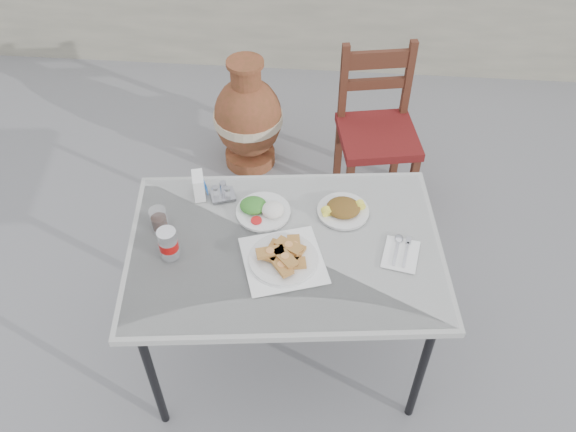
# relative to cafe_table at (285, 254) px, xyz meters

# --- Properties ---
(ground) EXTENTS (80.00, 80.00, 0.00)m
(ground) POSITION_rel_cafe_table_xyz_m (0.07, -0.09, -0.66)
(ground) COLOR slate
(ground) RESTS_ON ground
(cafe_table) EXTENTS (1.24, 0.91, 0.71)m
(cafe_table) POSITION_rel_cafe_table_xyz_m (0.00, 0.00, 0.00)
(cafe_table) COLOR black
(cafe_table) RESTS_ON ground
(pide_plate) EXTENTS (0.35, 0.35, 0.06)m
(pide_plate) POSITION_rel_cafe_table_xyz_m (-0.00, -0.07, 0.08)
(pide_plate) COLOR white
(pide_plate) RESTS_ON cafe_table
(salad_rice_plate) EXTENTS (0.21, 0.21, 0.05)m
(salad_rice_plate) POSITION_rel_cafe_table_xyz_m (-0.10, 0.16, 0.07)
(salad_rice_plate) COLOR silver
(salad_rice_plate) RESTS_ON cafe_table
(salad_chopped_plate) EXTENTS (0.20, 0.20, 0.04)m
(salad_chopped_plate) POSITION_rel_cafe_table_xyz_m (0.21, 0.19, 0.07)
(salad_chopped_plate) COLOR silver
(salad_chopped_plate) RESTS_ON cafe_table
(soda_can) EXTENTS (0.07, 0.07, 0.12)m
(soda_can) POSITION_rel_cafe_table_xyz_m (-0.41, -0.08, 0.11)
(soda_can) COLOR silver
(soda_can) RESTS_ON cafe_table
(cola_glass) EXTENTS (0.06, 0.06, 0.09)m
(cola_glass) POSITION_rel_cafe_table_xyz_m (-0.48, 0.05, 0.09)
(cola_glass) COLOR white
(cola_glass) RESTS_ON cafe_table
(napkin_holder) EXTENTS (0.07, 0.09, 0.10)m
(napkin_holder) POSITION_rel_cafe_table_xyz_m (-0.36, 0.24, 0.10)
(napkin_holder) COLOR white
(napkin_holder) RESTS_ON cafe_table
(condiment_caddy) EXTENTS (0.11, 0.10, 0.07)m
(condiment_caddy) POSITION_rel_cafe_table_xyz_m (-0.27, 0.23, 0.07)
(condiment_caddy) COLOR #B7B7BF
(condiment_caddy) RESTS_ON cafe_table
(cutlery_napkin) EXTENTS (0.15, 0.18, 0.01)m
(cutlery_napkin) POSITION_rel_cafe_table_xyz_m (0.42, 0.00, 0.05)
(cutlery_napkin) COLOR white
(cutlery_napkin) RESTS_ON cafe_table
(chair) EXTENTS (0.45, 0.45, 0.87)m
(chair) POSITION_rel_cafe_table_xyz_m (0.38, 1.05, -0.20)
(chair) COLOR #3D1B10
(chair) RESTS_ON ground
(terracotta_urn) EXTENTS (0.39, 0.39, 0.68)m
(terracotta_urn) POSITION_rel_cafe_table_xyz_m (-0.32, 1.27, -0.34)
(terracotta_urn) COLOR brown
(terracotta_urn) RESTS_ON ground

